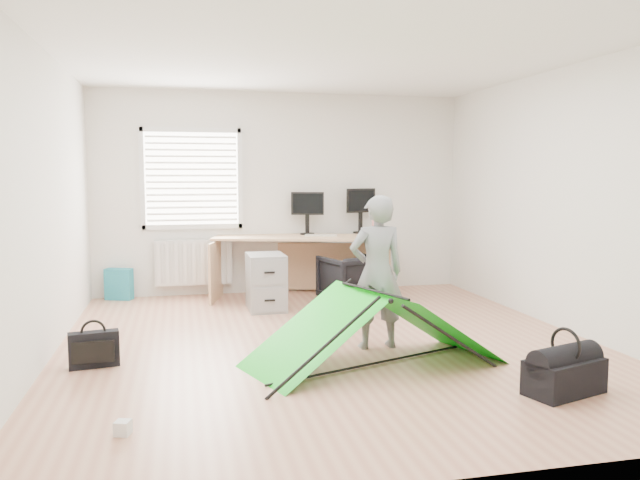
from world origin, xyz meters
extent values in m
plane|color=tan|center=(0.00, 0.00, 0.00)|extent=(5.50, 5.50, 0.00)
cube|color=silver|center=(0.00, 2.75, 1.35)|extent=(5.00, 0.02, 2.70)
cube|color=silver|center=(-1.20, 2.71, 1.55)|extent=(1.20, 0.06, 1.20)
cube|color=silver|center=(-1.20, 2.67, 0.45)|extent=(1.00, 0.12, 0.60)
cube|color=tan|center=(0.22, 2.33, 0.40)|extent=(2.46, 1.35, 0.80)
cube|color=gray|center=(-0.38, 1.62, 0.33)|extent=(0.43, 0.58, 0.67)
cube|color=black|center=(0.31, 2.55, 1.01)|extent=(0.45, 0.23, 0.42)
cube|color=black|center=(1.06, 2.57, 1.02)|extent=(0.48, 0.27, 0.45)
cube|color=beige|center=(0.44, 2.29, 0.81)|extent=(0.44, 0.26, 0.02)
cylinder|color=#CD7374|center=(1.19, 2.33, 0.93)|extent=(0.08, 0.08, 0.27)
imported|color=black|center=(0.70, 1.74, 0.30)|extent=(0.81, 0.82, 0.61)
imported|color=slate|center=(0.39, -0.24, 0.71)|extent=(0.52, 0.35, 1.42)
cube|color=silver|center=(1.10, 2.09, 0.13)|extent=(0.56, 0.47, 0.27)
cube|color=teal|center=(-2.15, 2.63, 0.20)|extent=(0.37, 0.26, 0.40)
cube|color=black|center=(-2.09, -0.29, 0.15)|extent=(0.42, 0.19, 0.30)
cube|color=silver|center=(-1.74, -1.77, 0.04)|extent=(0.11, 0.11, 0.09)
cube|color=black|center=(1.36, -1.72, 0.13)|extent=(0.65, 0.46, 0.26)
camera|label=1|loc=(-1.37, -5.65, 1.60)|focal=35.00mm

